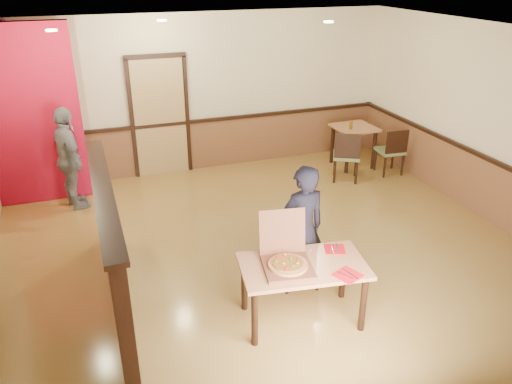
% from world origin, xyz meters
% --- Properties ---
extents(floor, '(7.00, 7.00, 0.00)m').
position_xyz_m(floor, '(0.00, 0.00, 0.00)').
color(floor, '#B18844').
rests_on(floor, ground).
extents(ceiling, '(7.00, 7.00, 0.00)m').
position_xyz_m(ceiling, '(0.00, 0.00, 2.80)').
color(ceiling, black).
rests_on(ceiling, wall_back).
extents(wall_back, '(7.00, 0.00, 7.00)m').
position_xyz_m(wall_back, '(0.00, 3.50, 1.40)').
color(wall_back, '#FFEFC7').
rests_on(wall_back, floor).
extents(wall_right, '(0.00, 7.00, 7.00)m').
position_xyz_m(wall_right, '(3.50, 0.00, 1.40)').
color(wall_right, '#FFEFC7').
rests_on(wall_right, floor).
extents(wainscot_back, '(7.00, 0.04, 0.90)m').
position_xyz_m(wainscot_back, '(0.00, 3.47, 0.45)').
color(wainscot_back, brown).
rests_on(wainscot_back, floor).
extents(chair_rail_back, '(7.00, 0.06, 0.06)m').
position_xyz_m(chair_rail_back, '(0.00, 3.45, 0.92)').
color(chair_rail_back, black).
rests_on(chair_rail_back, wall_back).
extents(wainscot_right, '(0.04, 7.00, 0.90)m').
position_xyz_m(wainscot_right, '(3.47, 0.00, 0.45)').
color(wainscot_right, brown).
rests_on(wainscot_right, floor).
extents(chair_rail_right, '(0.06, 7.00, 0.06)m').
position_xyz_m(chair_rail_right, '(3.45, 0.00, 0.92)').
color(chair_rail_right, black).
rests_on(chair_rail_right, wall_right).
extents(back_door, '(0.90, 0.06, 2.10)m').
position_xyz_m(back_door, '(-0.80, 3.46, 1.05)').
color(back_door, tan).
rests_on(back_door, wall_back).
extents(booth_partition, '(0.20, 3.10, 1.44)m').
position_xyz_m(booth_partition, '(-2.00, -0.20, 0.74)').
color(booth_partition, black).
rests_on(booth_partition, floor).
extents(red_accent_panel, '(1.60, 0.20, 2.78)m').
position_xyz_m(red_accent_panel, '(-2.90, 3.00, 1.40)').
color(red_accent_panel, red).
rests_on(red_accent_panel, floor).
extents(spot_a, '(0.14, 0.14, 0.02)m').
position_xyz_m(spot_a, '(-2.30, 1.80, 2.78)').
color(spot_a, beige).
rests_on(spot_a, ceiling).
extents(spot_b, '(0.14, 0.14, 0.02)m').
position_xyz_m(spot_b, '(-0.80, 2.50, 2.78)').
color(spot_b, beige).
rests_on(spot_b, ceiling).
extents(spot_c, '(0.14, 0.14, 0.02)m').
position_xyz_m(spot_c, '(1.40, 1.50, 2.78)').
color(spot_c, beige).
rests_on(spot_c, ceiling).
extents(main_table, '(1.40, 0.93, 0.70)m').
position_xyz_m(main_table, '(-0.14, -1.20, 0.59)').
color(main_table, tan).
rests_on(main_table, floor).
extents(diner_chair, '(0.51, 0.51, 0.90)m').
position_xyz_m(diner_chair, '(0.11, -0.50, 0.49)').
color(diner_chair, olive).
rests_on(diner_chair, floor).
extents(side_chair_left, '(0.61, 0.61, 0.92)m').
position_xyz_m(side_chair_left, '(2.16, 1.99, 0.50)').
color(side_chair_left, olive).
rests_on(side_chair_left, floor).
extents(side_chair_right, '(0.47, 0.47, 0.87)m').
position_xyz_m(side_chair_right, '(3.09, 1.99, 0.48)').
color(side_chair_right, olive).
rests_on(side_chair_right, floor).
extents(side_table, '(0.74, 0.74, 0.77)m').
position_xyz_m(side_table, '(2.64, 2.60, 0.60)').
color(side_table, tan).
rests_on(side_table, floor).
extents(diner, '(0.61, 0.43, 1.56)m').
position_xyz_m(diner, '(0.09, -0.65, 0.78)').
color(diner, black).
rests_on(diner, floor).
extents(passerby, '(0.66, 1.03, 1.62)m').
position_xyz_m(passerby, '(-2.37, 2.52, 0.81)').
color(passerby, gray).
rests_on(passerby, floor).
extents(pizza_box, '(0.59, 0.66, 0.52)m').
position_xyz_m(pizza_box, '(-0.32, -1.17, 0.77)').
color(pizza_box, brown).
rests_on(pizza_box, main_table).
extents(pizza, '(0.45, 0.45, 0.03)m').
position_xyz_m(pizza, '(-0.33, -1.23, 0.75)').
color(pizza, '#E19151').
rests_on(pizza, pizza_box).
extents(napkin_near, '(0.32, 0.32, 0.01)m').
position_xyz_m(napkin_near, '(0.19, -1.54, 0.70)').
color(napkin_near, red).
rests_on(napkin_near, main_table).
extents(napkin_far, '(0.28, 0.28, 0.01)m').
position_xyz_m(napkin_far, '(0.30, -1.05, 0.70)').
color(napkin_far, red).
rests_on(napkin_far, main_table).
extents(condiment, '(0.06, 0.06, 0.16)m').
position_xyz_m(condiment, '(2.50, 2.50, 0.85)').
color(condiment, brown).
rests_on(condiment, side_table).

